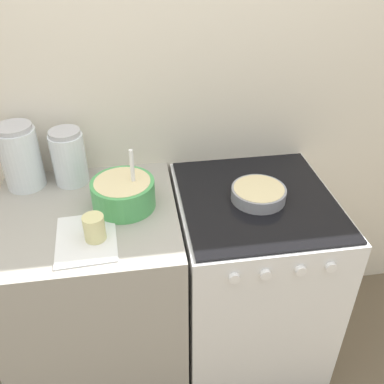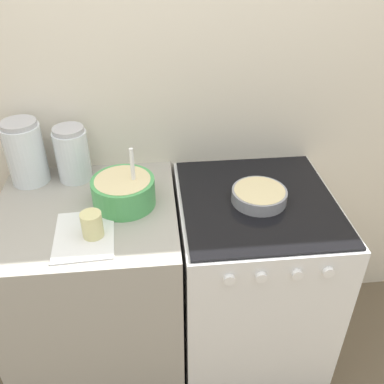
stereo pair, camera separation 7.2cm
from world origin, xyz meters
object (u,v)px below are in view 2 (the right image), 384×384
Objects in this scene: storage_jar_middle at (73,157)px; tin_can at (92,225)px; stove at (250,280)px; baking_pan at (259,195)px; mixing_bowl at (124,190)px; storage_jar_left at (26,156)px.

tin_can is (0.11, -0.41, -0.05)m from storage_jar_middle.
stove is 0.49m from baking_pan.
mixing_bowl is 1.12× the size of baking_pan.
stove is 9.06× the size of tin_can.
storage_jar_left is 0.51m from tin_can.
baking_pan is 0.92× the size of storage_jar_middle.
mixing_bowl is 0.22m from tin_can.
mixing_bowl is 0.46m from storage_jar_left.
baking_pan is at bearing -4.00° from mixing_bowl.
stove is at bearing 84.93° from baking_pan.
storage_jar_middle is at bearing 134.88° from mixing_bowl.
storage_jar_middle reaches higher than baking_pan.
storage_jar_left is 2.72× the size of tin_can.
stove is 1.13m from storage_jar_left.
storage_jar_middle is at bearing 105.06° from tin_can.
stove is 3.83× the size of storage_jar_middle.
storage_jar_left is (-0.41, 0.22, 0.05)m from mixing_bowl.
baking_pan is at bearing -95.07° from stove.
baking_pan reaches higher than stove.
tin_can reaches higher than baking_pan.
storage_jar_middle is at bearing 161.30° from baking_pan.
tin_can is at bearing -165.50° from stove.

